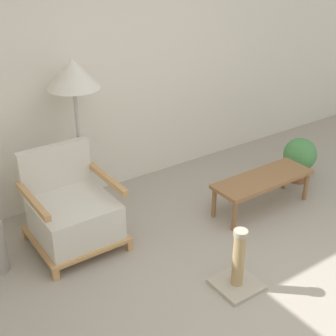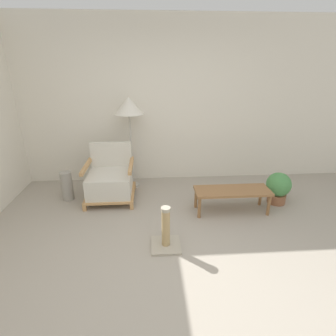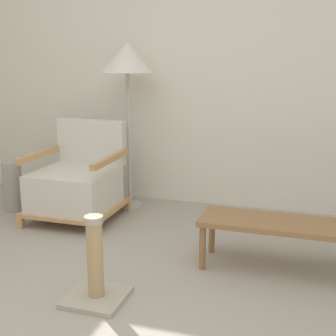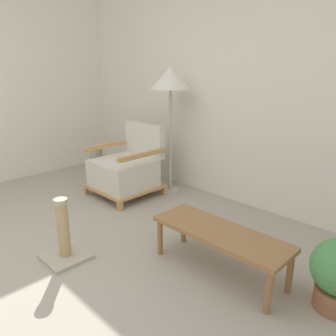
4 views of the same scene
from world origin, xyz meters
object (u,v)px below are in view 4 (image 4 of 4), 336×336
Objects in this scene: floor_lamp at (170,82)px; vase at (97,165)px; scratching_post at (64,240)px; coffee_table at (220,236)px; armchair at (126,169)px.

vase is (-0.97, -0.42, -1.09)m from floor_lamp.
coffee_table is at bearing 36.62° from scratching_post.
vase is (-2.41, 0.52, -0.07)m from coffee_table.
scratching_post is at bearing -57.73° from armchair.
armchair is 1.14m from floor_lamp.
coffee_table is at bearing -33.33° from floor_lamp.
floor_lamp is at bearing 146.67° from coffee_table.
armchair is 0.79× the size of coffee_table.
scratching_post is (-0.97, -0.72, -0.13)m from coffee_table.
floor_lamp is (0.31, 0.44, 1.01)m from armchair.
armchair is at bearing -124.96° from floor_lamp.
floor_lamp is 2.91× the size of scratching_post.
scratching_post is at bearing -74.32° from floor_lamp.
armchair reaches higher than scratching_post.
scratching_post reaches higher than vase.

